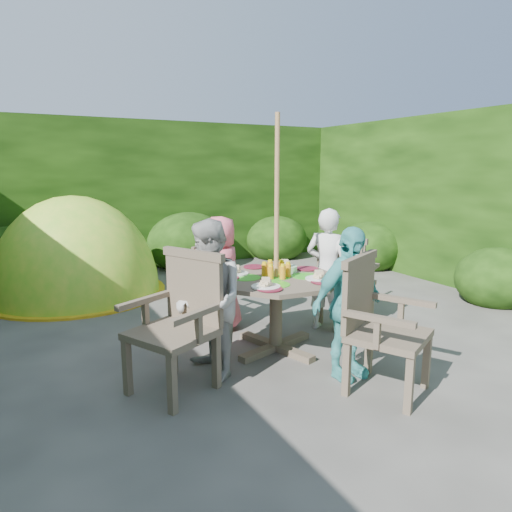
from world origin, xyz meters
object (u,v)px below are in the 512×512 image
patio_table (276,289)px  garden_chair_front (378,323)px  dome_tent (78,294)px  child_right (327,270)px  child_back (221,274)px  child_left (210,300)px  garden_chair_back (204,282)px  parasol_pole (277,237)px  child_front (348,304)px  garden_chair_right (345,279)px  garden_chair_left (180,320)px

patio_table → garden_chair_front: bearing=-74.6°
patio_table → dome_tent: bearing=115.6°
child_right → child_back: (-0.99, 0.54, -0.04)m
child_right → child_left: (-1.53, -0.46, 0.00)m
garden_chair_back → child_right: child_right is taller
parasol_pole → garden_chair_back: (-0.31, 1.06, -0.63)m
child_left → dome_tent: size_ratio=0.49×
child_front → garden_chair_back: bearing=99.9°
garden_chair_front → child_left: (-1.06, 0.82, 0.12)m
dome_tent → garden_chair_right: bearing=-38.5°
garden_chair_front → child_right: 1.37m
garden_chair_front → child_front: (-0.07, 0.28, 0.09)m
patio_table → garden_chair_left: size_ratio=1.48×
garden_chair_front → child_front: bearing=75.6°
parasol_pole → garden_chair_right: parasol_pole is taller
patio_table → child_right: (0.76, 0.23, 0.05)m
patio_table → garden_chair_front: size_ratio=1.51×
garden_chair_left → child_right: (1.82, 0.52, 0.10)m
child_back → child_front: child_front is taller
parasol_pole → garden_chair_left: (-1.05, -0.29, -0.54)m
dome_tent → child_front: bearing=-57.4°
patio_table → child_front: child_front is taller
patio_table → child_front: (0.22, -0.77, 0.03)m
garden_chair_right → dome_tent: size_ratio=0.35×
child_front → dome_tent: size_ratio=0.47×
garden_chair_back → dome_tent: dome_tent is taller
dome_tent → patio_table: bearing=-55.6°
garden_chair_left → dome_tent: size_ratio=0.38×
parasol_pole → dome_tent: size_ratio=0.81×
garden_chair_right → garden_chair_back: garden_chair_right is taller
garden_chair_left → parasol_pole: bearing=79.1°
garden_chair_back → dome_tent: size_ratio=0.32×
garden_chair_left → child_right: child_right is taller
garden_chair_back → child_front: (0.54, -1.82, 0.17)m
child_back → garden_chair_right: bearing=131.9°
garden_chair_left → child_front: (1.28, -0.47, 0.08)m
garden_chair_right → garden_chair_back: (-1.37, 0.77, -0.04)m
garden_chair_right → garden_chair_front: 1.55m
garden_chair_left → child_back: (0.82, 1.06, 0.06)m
garden_chair_front → child_back: child_back is taller
parasol_pole → garden_chair_left: 1.22m
garden_chair_right → garden_chair_front: size_ratio=0.94×
garden_chair_right → garden_chair_left: 2.19m
patio_table → child_left: (-0.77, -0.23, 0.06)m
garden_chair_left → child_left: 0.31m
child_back → child_front: 1.60m
child_back → garden_chair_back: bearing=-101.8°
child_right → child_left: child_left is taller
parasol_pole → child_right: 0.91m
parasol_pole → garden_chair_back: 1.27m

